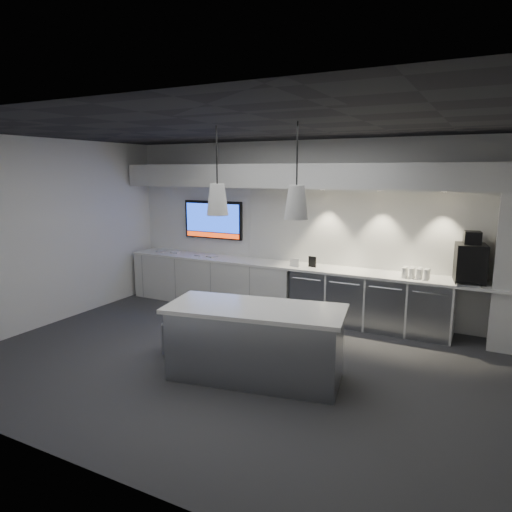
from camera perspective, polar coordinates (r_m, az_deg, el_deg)
The scene contains 26 objects.
floor at distance 6.19m, azimuth -2.40°, elevation -13.07°, with size 7.00×7.00×0.00m, color #323235.
ceiling at distance 5.69m, azimuth -2.64°, elevation 15.77°, with size 7.00×7.00×0.00m, color black.
wall_back at distance 8.00m, azimuth 6.41°, elevation 3.46°, with size 7.00×7.00×0.00m, color white.
wall_front at distance 3.85m, azimuth -21.39°, elevation -5.03°, with size 7.00×7.00×0.00m, color white.
wall_left at distance 8.07m, azimuth -24.67°, elevation 2.62°, with size 7.00×7.00×0.00m, color white.
back_counter at distance 7.80m, azimuth 5.46°, elevation -1.32°, with size 6.80×0.65×0.04m, color white.
left_base_cabinets at distance 8.69m, azimuth -5.38°, elevation -3.13°, with size 3.30×0.63×0.86m, color silver.
fridge_unit_a at distance 7.82m, azimuth 7.11°, elevation -4.75°, with size 0.60×0.61×0.85m, color gray.
fridge_unit_b at distance 7.64m, azimuth 11.56°, elevation -5.26°, with size 0.60×0.61×0.85m, color gray.
fridge_unit_c at distance 7.51m, azimuth 16.21°, elevation -5.77°, with size 0.60×0.61×0.85m, color gray.
fridge_unit_d at distance 7.42m, azimuth 21.01°, elevation -6.24°, with size 0.60×0.61×0.85m, color gray.
backsplash at distance 7.63m, azimuth 14.81°, elevation 3.21°, with size 4.60×0.03×1.30m, color silver.
soffit at distance 7.66m, azimuth 5.73°, elevation 9.91°, with size 6.90×0.60×0.40m, color silver.
wall_tv at distance 8.80m, azimuth -5.38°, elevation 4.52°, with size 1.25×0.07×0.72m.
island at distance 5.59m, azimuth -0.10°, elevation -10.73°, with size 2.25×1.27×0.90m.
bin at distance 6.49m, azimuth -10.36°, elevation -10.10°, with size 0.30×0.30×0.42m, color gray.
coffee_machine at distance 7.24m, azimuth 25.21°, elevation -0.62°, with size 0.47×0.63×0.74m.
sign_black at distance 7.67m, azimuth 7.05°, elevation -0.72°, with size 0.14×0.02×0.18m, color black.
sign_white at distance 7.70m, azimuth 4.87°, elevation -0.79°, with size 0.18×0.02×0.14m, color white.
cup_cluster at distance 7.23m, azimuth 19.35°, elevation -2.03°, with size 0.40×0.18×0.16m, color white, non-canonical shape.
tray_a at distance 9.24m, azimuth -11.79°, elevation 0.58°, with size 0.16×0.16×0.03m, color #BCBCBC.
tray_b at distance 9.08m, azimuth -10.06°, elevation 0.47°, with size 0.16×0.16×0.03m, color #BCBCBC.
tray_c at distance 8.70m, azimuth -7.03°, elevation 0.12°, with size 0.16×0.16×0.03m, color #BCBCBC.
tray_d at distance 8.54m, azimuth -5.57°, elevation -0.06°, with size 0.16×0.16×0.03m, color #BCBCBC.
pendant_left at distance 5.47m, azimuth -4.85°, elevation 7.07°, with size 0.26×0.26×1.07m.
pendant_right at distance 5.01m, azimuth 5.07°, elevation 6.75°, with size 0.26×0.26×1.07m.
Camera 1 is at (2.82, -4.92, 2.49)m, focal length 32.00 mm.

